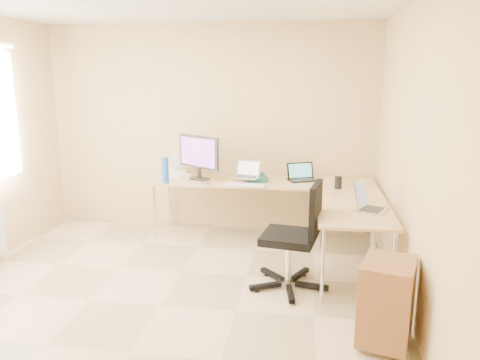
# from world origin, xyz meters

# --- Properties ---
(floor) EXTENTS (4.50, 4.50, 0.00)m
(floor) POSITION_xyz_m (0.00, 0.00, 0.00)
(floor) COLOR #CEB28C
(floor) RESTS_ON ground
(wall_back) EXTENTS (4.50, 0.00, 4.50)m
(wall_back) POSITION_xyz_m (0.00, 2.25, 1.30)
(wall_back) COLOR #E2BE7F
(wall_back) RESTS_ON ground
(wall_right) EXTENTS (0.00, 4.50, 4.50)m
(wall_right) POSITION_xyz_m (2.10, 0.00, 1.30)
(wall_right) COLOR #E2BE7F
(wall_right) RESTS_ON ground
(desk_main) EXTENTS (2.65, 0.70, 0.73)m
(desk_main) POSITION_xyz_m (0.72, 1.85, 0.36)
(desk_main) COLOR tan
(desk_main) RESTS_ON ground
(desk_return) EXTENTS (0.70, 1.30, 0.73)m
(desk_return) POSITION_xyz_m (1.70, 0.85, 0.36)
(desk_return) COLOR tan
(desk_return) RESTS_ON ground
(monitor) EXTENTS (0.64, 0.51, 0.54)m
(monitor) POSITION_xyz_m (-0.05, 1.80, 1.00)
(monitor) COLOR #282626
(monitor) RESTS_ON desk_main
(book_stack) EXTENTS (0.32, 0.38, 0.06)m
(book_stack) POSITION_xyz_m (0.63, 1.86, 0.76)
(book_stack) COLOR #1A5A53
(book_stack) RESTS_ON desk_main
(laptop_center) EXTENTS (0.35, 0.30, 0.19)m
(laptop_center) POSITION_xyz_m (0.53, 1.72, 0.88)
(laptop_center) COLOR silver
(laptop_center) RESTS_ON desk_main
(laptop_black) EXTENTS (0.40, 0.36, 0.21)m
(laptop_black) POSITION_xyz_m (1.19, 1.91, 0.83)
(laptop_black) COLOR black
(laptop_black) RESTS_ON desk_main
(keyboard) EXTENTS (0.47, 0.18, 0.02)m
(keyboard) POSITION_xyz_m (0.55, 1.55, 0.74)
(keyboard) COLOR silver
(keyboard) RESTS_ON desk_main
(mouse) EXTENTS (0.10, 0.08, 0.03)m
(mouse) POSITION_xyz_m (0.68, 1.76, 0.75)
(mouse) COLOR white
(mouse) RESTS_ON desk_main
(mug) EXTENTS (0.10, 0.10, 0.08)m
(mug) POSITION_xyz_m (-0.18, 1.70, 0.77)
(mug) COLOR silver
(mug) RESTS_ON desk_main
(cd_stack) EXTENTS (0.11, 0.11, 0.03)m
(cd_stack) POSITION_xyz_m (0.09, 1.55, 0.74)
(cd_stack) COLOR silver
(cd_stack) RESTS_ON desk_main
(water_bottle) EXTENTS (0.09, 0.09, 0.30)m
(water_bottle) POSITION_xyz_m (-0.40, 1.55, 0.88)
(water_bottle) COLOR #2558A7
(water_bottle) RESTS_ON desk_main
(papers) EXTENTS (0.29, 0.37, 0.01)m
(papers) POSITION_xyz_m (-0.40, 1.94, 0.73)
(papers) COLOR silver
(papers) RESTS_ON desk_main
(white_box) EXTENTS (0.25, 0.22, 0.07)m
(white_box) POSITION_xyz_m (-0.40, 2.05, 0.77)
(white_box) COLOR white
(white_box) RESTS_ON desk_main
(desk_fan) EXTENTS (0.28, 0.28, 0.29)m
(desk_fan) POSITION_xyz_m (-0.33, 2.05, 0.88)
(desk_fan) COLOR silver
(desk_fan) RESTS_ON desk_main
(black_cup) EXTENTS (0.10, 0.10, 0.14)m
(black_cup) POSITION_xyz_m (1.59, 1.57, 0.80)
(black_cup) COLOR black
(black_cup) RESTS_ON desk_main
(laptop_return) EXTENTS (0.41, 0.37, 0.22)m
(laptop_return) POSITION_xyz_m (1.85, 0.74, 0.84)
(laptop_return) COLOR #B2B3BA
(laptop_return) RESTS_ON desk_return
(office_chair) EXTENTS (0.72, 0.72, 1.04)m
(office_chair) POSITION_xyz_m (1.09, 0.53, 0.50)
(office_chair) COLOR black
(office_chair) RESTS_ON ground
(cabinet) EXTENTS (0.47, 0.53, 0.62)m
(cabinet) POSITION_xyz_m (1.85, -0.35, 0.36)
(cabinet) COLOR olive
(cabinet) RESTS_ON ground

